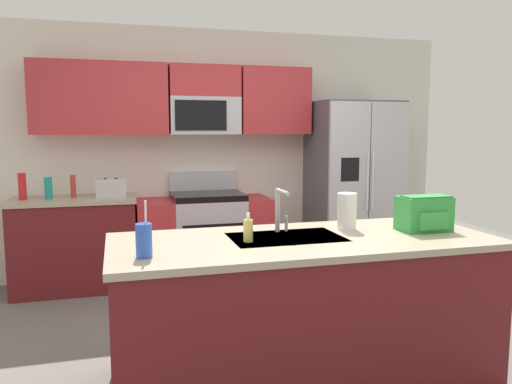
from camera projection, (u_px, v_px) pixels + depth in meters
The scene contains 15 objects.
ground_plane at pixel (278, 347), 3.58m from camera, with size 9.00×9.00×0.00m, color #66605B.
kitchen_wall_unit at pixel (206, 137), 5.35m from camera, with size 5.20×0.43×2.60m.
back_counter at pixel (75, 243), 4.85m from camera, with size 1.16×0.63×0.90m.
range_oven at pixel (204, 237), 5.19m from camera, with size 1.36×0.61×1.10m.
refrigerator at pixel (353, 187), 5.50m from camera, with size 0.90×0.76×1.85m.
island_counter at pixel (303, 309), 3.08m from camera, with size 2.32×0.95×0.90m.
toaster at pixel (111, 188), 4.83m from camera, with size 0.28×0.16×0.18m.
pepper_mill at pixel (73, 186), 4.78m from camera, with size 0.05×0.05×0.22m, color #B2332D.
bottle_teal at pixel (48, 188), 4.69m from camera, with size 0.07×0.07×0.21m, color teal.
bottle_red at pixel (22, 186), 4.64m from camera, with size 0.07×0.07×0.25m, color red.
sink_faucet at pixel (280, 206), 3.16m from camera, with size 0.08×0.22×0.28m.
drink_cup_blue at pixel (144, 240), 2.55m from camera, with size 0.08×0.08×0.30m.
soap_dispenser at pixel (248, 230), 2.91m from camera, with size 0.06×0.06×0.17m.
paper_towel_roll at pixel (347, 211), 3.26m from camera, with size 0.12×0.12×0.24m, color white.
backpack at pixel (424, 213), 3.23m from camera, with size 0.32×0.22×0.23m.
Camera 1 is at (-1.08, -3.25, 1.55)m, focal length 35.11 mm.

